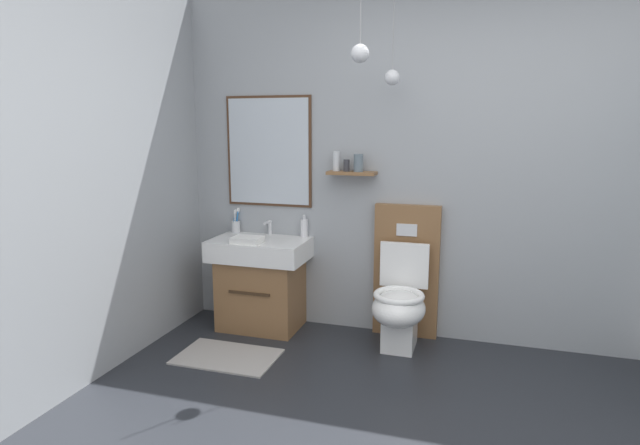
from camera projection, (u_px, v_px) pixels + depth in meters
name	position (u px, v px, depth m)	size (l,w,h in m)	color
wall_back	(471.00, 164.00, 3.75)	(4.60, 0.62, 2.60)	#999EA3
bath_mat	(227.00, 357.00, 3.63)	(0.68, 0.44, 0.01)	#9E9993
vanity_sink_left	(261.00, 280.00, 4.12)	(0.73, 0.49, 0.71)	brown
tap_on_left_sink	(269.00, 226.00, 4.21)	(0.03, 0.13, 0.11)	silver
toilet	(402.00, 294.00, 3.80)	(0.48, 0.62, 1.00)	brown
toothbrush_cup	(236.00, 225.00, 4.29)	(0.07, 0.08, 0.21)	silver
soap_dispenser	(304.00, 228.00, 4.12)	(0.06, 0.06, 0.17)	white
folded_hand_towel	(247.00, 240.00, 3.93)	(0.22, 0.16, 0.04)	white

